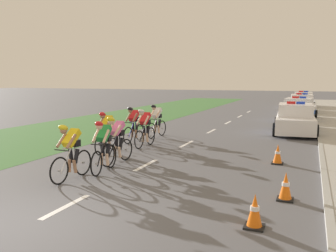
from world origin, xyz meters
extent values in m
plane|color=#56565B|center=(0.00, 0.00, 0.00)|extent=(160.00, 160.00, 0.00)
cube|color=#9E9E99|center=(5.18, 14.00, 0.07)|extent=(0.16, 60.00, 0.13)
cube|color=#3D7033|center=(-7.23, 14.00, 0.00)|extent=(7.00, 60.00, 0.01)
cube|color=white|center=(0.00, 1.08, 0.00)|extent=(0.14, 1.60, 0.01)
cube|color=white|center=(0.00, 5.08, 0.00)|extent=(0.14, 1.60, 0.01)
cube|color=white|center=(0.00, 9.08, 0.00)|extent=(0.14, 1.60, 0.01)
cube|color=white|center=(0.00, 13.08, 0.00)|extent=(0.14, 1.60, 0.01)
cube|color=white|center=(0.00, 17.08, 0.00)|extent=(0.14, 1.60, 0.01)
cube|color=white|center=(0.00, 21.08, 0.00)|extent=(0.14, 1.60, 0.01)
cube|color=white|center=(0.00, 25.08, 0.00)|extent=(0.14, 1.60, 0.01)
torus|color=black|center=(-1.16, 2.35, 0.36)|extent=(0.07, 0.73, 0.72)
cylinder|color=#99999E|center=(-1.16, 2.35, 0.36)|extent=(0.06, 0.06, 0.06)
torus|color=black|center=(-1.13, 3.35, 0.36)|extent=(0.07, 0.73, 0.72)
cylinder|color=#99999E|center=(-1.13, 3.35, 0.36)|extent=(0.06, 0.06, 0.06)
cylinder|color=silver|center=(-1.15, 2.80, 0.90)|extent=(0.05, 0.55, 0.04)
cylinder|color=silver|center=(-1.15, 2.62, 0.58)|extent=(0.05, 0.48, 0.63)
cylinder|color=silver|center=(-1.14, 3.00, 0.60)|extent=(0.04, 0.04, 0.65)
cylinder|color=black|center=(-1.16, 2.45, 0.88)|extent=(0.42, 0.04, 0.03)
cube|color=black|center=(-1.14, 3.00, 0.94)|extent=(0.11, 0.22, 0.05)
cube|color=yellow|center=(-1.14, 2.87, 1.14)|extent=(0.30, 0.55, 0.47)
cube|color=black|center=(-1.14, 2.99, 0.98)|extent=(0.29, 0.21, 0.18)
cylinder|color=black|center=(-1.05, 2.94, 0.64)|extent=(0.12, 0.23, 0.40)
cylinder|color=#9E7051|center=(-1.05, 2.86, 0.37)|extent=(0.09, 0.16, 0.36)
cylinder|color=black|center=(-1.23, 2.94, 0.64)|extent=(0.12, 0.17, 0.40)
cylinder|color=#9E7051|center=(-1.23, 2.86, 0.37)|extent=(0.09, 0.13, 0.36)
cylinder|color=#9E7051|center=(-0.99, 2.65, 1.09)|extent=(0.09, 0.40, 0.35)
cylinder|color=#9E7051|center=(-1.31, 2.66, 1.09)|extent=(0.09, 0.40, 0.35)
sphere|color=#9E7051|center=(-1.15, 2.57, 1.38)|extent=(0.19, 0.19, 0.19)
ellipsoid|color=yellow|center=(-1.15, 2.56, 1.45)|extent=(0.24, 0.32, 0.24)
torus|color=black|center=(-0.71, 3.37, 0.36)|extent=(0.13, 0.72, 0.72)
cylinder|color=#99999E|center=(-0.71, 3.37, 0.36)|extent=(0.07, 0.07, 0.06)
torus|color=black|center=(-0.82, 4.36, 0.36)|extent=(0.13, 0.72, 0.72)
cylinder|color=#99999E|center=(-0.82, 4.36, 0.36)|extent=(0.07, 0.07, 0.06)
cylinder|color=black|center=(-0.76, 3.82, 0.90)|extent=(0.10, 0.55, 0.04)
cylinder|color=black|center=(-0.74, 3.64, 0.58)|extent=(0.10, 0.48, 0.63)
cylinder|color=black|center=(-0.78, 4.02, 0.60)|extent=(0.04, 0.04, 0.65)
cylinder|color=black|center=(-0.72, 3.47, 0.88)|extent=(0.42, 0.08, 0.03)
cube|color=black|center=(-0.78, 4.02, 0.94)|extent=(0.13, 0.23, 0.05)
cube|color=green|center=(-0.77, 3.89, 1.14)|extent=(0.34, 0.57, 0.47)
cube|color=black|center=(-0.78, 4.01, 0.98)|extent=(0.30, 0.23, 0.18)
cylinder|color=black|center=(-0.69, 3.97, 0.64)|extent=(0.14, 0.23, 0.40)
cylinder|color=beige|center=(-0.68, 3.89, 0.37)|extent=(0.11, 0.16, 0.36)
cylinder|color=black|center=(-0.86, 3.95, 0.64)|extent=(0.13, 0.18, 0.40)
cylinder|color=beige|center=(-0.86, 3.87, 0.37)|extent=(0.10, 0.13, 0.36)
cylinder|color=beige|center=(-0.58, 3.70, 1.09)|extent=(0.12, 0.41, 0.35)
cylinder|color=beige|center=(-0.90, 3.66, 1.09)|extent=(0.12, 0.41, 0.35)
sphere|color=beige|center=(-0.73, 3.59, 1.38)|extent=(0.19, 0.19, 0.19)
ellipsoid|color=red|center=(-0.73, 3.58, 1.45)|extent=(0.27, 0.34, 0.24)
torus|color=black|center=(-1.01, 4.45, 0.36)|extent=(0.12, 0.72, 0.72)
cylinder|color=#99999E|center=(-1.01, 4.45, 0.36)|extent=(0.07, 0.07, 0.06)
torus|color=black|center=(-0.90, 5.45, 0.36)|extent=(0.12, 0.72, 0.72)
cylinder|color=#99999E|center=(-0.90, 5.45, 0.36)|extent=(0.07, 0.07, 0.06)
cylinder|color=black|center=(-0.96, 4.90, 0.90)|extent=(0.09, 0.55, 0.04)
cylinder|color=black|center=(-0.98, 4.73, 0.58)|extent=(0.09, 0.48, 0.63)
cylinder|color=black|center=(-0.94, 5.10, 0.60)|extent=(0.04, 0.04, 0.65)
cylinder|color=black|center=(-1.00, 4.55, 0.88)|extent=(0.42, 0.07, 0.03)
cube|color=black|center=(-0.94, 5.10, 0.94)|extent=(0.12, 0.23, 0.05)
cube|color=pink|center=(-0.95, 4.98, 1.14)|extent=(0.34, 0.58, 0.44)
cube|color=black|center=(-0.94, 5.09, 0.98)|extent=(0.30, 0.23, 0.18)
cylinder|color=black|center=(-0.86, 5.03, 0.64)|extent=(0.13, 0.23, 0.40)
cylinder|color=beige|center=(-0.86, 4.95, 0.37)|extent=(0.11, 0.16, 0.36)
cylinder|color=black|center=(-1.04, 5.05, 0.64)|extent=(0.13, 0.18, 0.40)
cylinder|color=beige|center=(-1.04, 4.97, 0.37)|extent=(0.10, 0.13, 0.36)
cylinder|color=beige|center=(-0.82, 4.74, 1.09)|extent=(0.12, 0.41, 0.35)
cylinder|color=beige|center=(-1.13, 4.78, 1.09)|extent=(0.12, 0.41, 0.35)
sphere|color=beige|center=(-0.99, 4.68, 1.38)|extent=(0.19, 0.19, 0.19)
ellipsoid|color=yellow|center=(-0.99, 4.67, 1.45)|extent=(0.26, 0.34, 0.24)
torus|color=black|center=(-2.13, 5.80, 0.36)|extent=(0.07, 0.73, 0.72)
cylinder|color=#99999E|center=(-2.13, 5.80, 0.36)|extent=(0.06, 0.06, 0.06)
torus|color=black|center=(-2.16, 6.80, 0.36)|extent=(0.07, 0.73, 0.72)
cylinder|color=#99999E|center=(-2.16, 6.80, 0.36)|extent=(0.06, 0.06, 0.06)
cylinder|color=black|center=(-2.14, 6.25, 0.90)|extent=(0.06, 0.55, 0.04)
cylinder|color=black|center=(-2.14, 6.08, 0.58)|extent=(0.06, 0.48, 0.63)
cylinder|color=black|center=(-2.15, 6.45, 0.60)|extent=(0.04, 0.04, 0.65)
cylinder|color=black|center=(-2.13, 5.90, 0.88)|extent=(0.42, 0.04, 0.03)
cube|color=black|center=(-2.15, 6.45, 0.94)|extent=(0.11, 0.22, 0.05)
cube|color=yellow|center=(-2.14, 6.33, 1.14)|extent=(0.30, 0.56, 0.45)
cube|color=black|center=(-2.15, 6.44, 0.98)|extent=(0.29, 0.21, 0.18)
cylinder|color=black|center=(-2.06, 6.40, 0.64)|extent=(0.12, 0.23, 0.40)
cylinder|color=#9E7051|center=(-2.05, 6.32, 0.37)|extent=(0.10, 0.16, 0.36)
cylinder|color=black|center=(-2.24, 6.39, 0.64)|extent=(0.12, 0.17, 0.40)
cylinder|color=#9E7051|center=(-2.23, 6.31, 0.37)|extent=(0.09, 0.13, 0.36)
cylinder|color=#9E7051|center=(-1.98, 6.12, 1.09)|extent=(0.09, 0.40, 0.35)
cylinder|color=#9E7051|center=(-2.30, 6.11, 1.09)|extent=(0.09, 0.40, 0.35)
sphere|color=#9E7051|center=(-2.13, 6.03, 1.38)|extent=(0.19, 0.19, 0.19)
ellipsoid|color=red|center=(-2.13, 6.02, 1.45)|extent=(0.24, 0.32, 0.24)
torus|color=black|center=(-1.36, 7.37, 0.36)|extent=(0.07, 0.73, 0.72)
cylinder|color=#99999E|center=(-1.36, 7.37, 0.36)|extent=(0.06, 0.06, 0.06)
torus|color=black|center=(-1.32, 8.37, 0.36)|extent=(0.07, 0.73, 0.72)
cylinder|color=#99999E|center=(-1.32, 8.37, 0.36)|extent=(0.06, 0.06, 0.06)
cylinder|color=black|center=(-1.35, 7.82, 0.90)|extent=(0.06, 0.55, 0.04)
cylinder|color=black|center=(-1.35, 7.64, 0.58)|extent=(0.06, 0.48, 0.63)
cylinder|color=black|center=(-1.34, 8.02, 0.60)|extent=(0.04, 0.04, 0.65)
cylinder|color=black|center=(-1.36, 7.47, 0.88)|extent=(0.42, 0.05, 0.03)
cube|color=black|center=(-1.34, 8.02, 0.94)|extent=(0.11, 0.22, 0.05)
cube|color=red|center=(-1.34, 7.89, 1.14)|extent=(0.30, 0.55, 0.47)
cube|color=black|center=(-1.34, 8.01, 0.98)|extent=(0.29, 0.21, 0.18)
cylinder|color=black|center=(-1.25, 7.95, 0.64)|extent=(0.12, 0.23, 0.40)
cylinder|color=beige|center=(-1.25, 7.87, 0.37)|extent=(0.10, 0.16, 0.36)
cylinder|color=black|center=(-1.43, 7.96, 0.64)|extent=(0.12, 0.17, 0.40)
cylinder|color=beige|center=(-1.43, 7.88, 0.37)|extent=(0.10, 0.13, 0.36)
cylinder|color=beige|center=(-1.19, 7.67, 1.09)|extent=(0.09, 0.40, 0.35)
cylinder|color=beige|center=(-1.51, 7.68, 1.09)|extent=(0.09, 0.40, 0.35)
sphere|color=beige|center=(-1.35, 7.59, 1.38)|extent=(0.19, 0.19, 0.19)
ellipsoid|color=white|center=(-1.36, 7.58, 1.45)|extent=(0.24, 0.32, 0.24)
torus|color=black|center=(-2.27, 8.17, 0.36)|extent=(0.08, 0.73, 0.72)
cylinder|color=#99999E|center=(-2.27, 8.17, 0.36)|extent=(0.06, 0.06, 0.06)
torus|color=black|center=(-2.22, 9.17, 0.36)|extent=(0.08, 0.73, 0.72)
cylinder|color=#99999E|center=(-2.22, 9.17, 0.36)|extent=(0.06, 0.06, 0.06)
cylinder|color=#1E1E99|center=(-2.25, 8.62, 0.90)|extent=(0.06, 0.55, 0.04)
cylinder|color=#1E1E99|center=(-2.25, 8.44, 0.58)|extent=(0.07, 0.48, 0.63)
cylinder|color=#1E1E99|center=(-2.23, 8.82, 0.60)|extent=(0.04, 0.04, 0.65)
cylinder|color=black|center=(-2.26, 8.27, 0.88)|extent=(0.42, 0.05, 0.03)
cube|color=black|center=(-2.23, 8.82, 0.94)|extent=(0.11, 0.22, 0.05)
cube|color=red|center=(-2.24, 8.69, 1.14)|extent=(0.31, 0.56, 0.46)
cube|color=black|center=(-2.24, 8.81, 0.98)|extent=(0.29, 0.21, 0.18)
cylinder|color=black|center=(-2.15, 8.75, 0.64)|extent=(0.12, 0.23, 0.40)
cylinder|color=#9E7051|center=(-2.15, 8.67, 0.37)|extent=(0.10, 0.16, 0.36)
cylinder|color=black|center=(-2.33, 8.76, 0.64)|extent=(0.12, 0.17, 0.40)
cylinder|color=#9E7051|center=(-2.33, 8.68, 0.37)|extent=(0.10, 0.13, 0.36)
cylinder|color=#9E7051|center=(-2.09, 8.47, 1.09)|extent=(0.10, 0.40, 0.35)
cylinder|color=#9E7051|center=(-2.41, 8.49, 1.09)|extent=(0.10, 0.40, 0.35)
sphere|color=#9E7051|center=(-2.26, 8.39, 1.38)|extent=(0.19, 0.19, 0.19)
ellipsoid|color=black|center=(-2.26, 8.38, 1.45)|extent=(0.25, 0.33, 0.24)
torus|color=black|center=(-1.93, 9.77, 0.36)|extent=(0.13, 0.72, 0.72)
cylinder|color=#99999E|center=(-1.93, 9.77, 0.36)|extent=(0.07, 0.07, 0.06)
torus|color=black|center=(-1.81, 10.76, 0.36)|extent=(0.13, 0.72, 0.72)
cylinder|color=#99999E|center=(-1.81, 10.76, 0.36)|extent=(0.07, 0.07, 0.06)
cylinder|color=white|center=(-1.88, 10.22, 0.90)|extent=(0.10, 0.55, 0.04)
cylinder|color=white|center=(-1.90, 10.04, 0.58)|extent=(0.09, 0.48, 0.63)
cylinder|color=white|center=(-1.85, 10.42, 0.60)|extent=(0.04, 0.04, 0.65)
cylinder|color=black|center=(-1.92, 9.87, 0.88)|extent=(0.42, 0.08, 0.03)
cube|color=black|center=(-1.85, 10.42, 0.94)|extent=(0.12, 0.23, 0.05)
cube|color=white|center=(-1.87, 10.29, 1.14)|extent=(0.34, 0.57, 0.47)
cube|color=black|center=(-1.85, 10.41, 0.98)|extent=(0.30, 0.23, 0.18)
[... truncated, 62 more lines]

